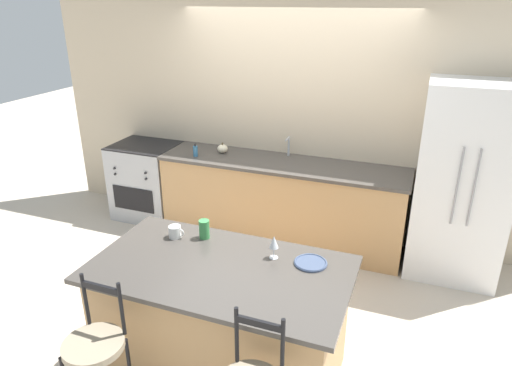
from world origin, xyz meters
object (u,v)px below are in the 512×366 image
at_px(bar_stool_near, 97,359).
at_px(refrigerator, 462,183).
at_px(soap_bottle, 195,151).
at_px(coffee_mug, 175,232).
at_px(oven_range, 148,180).
at_px(pumpkin_decoration, 223,149).
at_px(tumbler_cup, 204,229).
at_px(wine_glass, 274,243).
at_px(dinner_plate, 311,263).

bearing_deg(bar_stool_near, refrigerator, 53.18).
bearing_deg(soap_bottle, coffee_mug, -67.13).
bearing_deg(oven_range, pumpkin_decoration, 3.13).
relative_size(refrigerator, tumbler_cup, 13.13).
xyz_separation_m(oven_range, tumbler_cup, (1.69, -1.74, 0.51)).
height_order(pumpkin_decoration, soap_bottle, soap_bottle).
bearing_deg(bar_stool_near, oven_range, 117.93).
bearing_deg(pumpkin_decoration, bar_stool_near, -80.84).
xyz_separation_m(bar_stool_near, soap_bottle, (-0.69, 2.62, 0.43)).
bearing_deg(refrigerator, wine_glass, -125.20).
distance_m(tumbler_cup, pumpkin_decoration, 1.92).
xyz_separation_m(dinner_plate, tumbler_cup, (-0.85, 0.07, 0.06)).
height_order(coffee_mug, soap_bottle, soap_bottle).
height_order(coffee_mug, pumpkin_decoration, pumpkin_decoration).
bearing_deg(refrigerator, bar_stool_near, -126.82).
bearing_deg(dinner_plate, oven_range, 144.55).
height_order(oven_range, soap_bottle, soap_bottle).
xyz_separation_m(refrigerator, oven_range, (-3.55, 0.02, -0.49)).
bearing_deg(refrigerator, pumpkin_decoration, 178.34).
height_order(dinner_plate, soap_bottle, soap_bottle).
relative_size(bar_stool_near, pumpkin_decoration, 8.86).
distance_m(oven_range, dinner_plate, 3.15).
height_order(refrigerator, soap_bottle, refrigerator).
relative_size(refrigerator, soap_bottle, 13.12).
bearing_deg(oven_range, bar_stool_near, -62.07).
bearing_deg(tumbler_cup, oven_range, 134.22).
bearing_deg(dinner_plate, coffee_mug, -179.83).
bearing_deg(bar_stool_near, tumbler_cup, 78.37).
bearing_deg(dinner_plate, wine_glass, -176.48).
bearing_deg(dinner_plate, pumpkin_decoration, 129.19).
height_order(bar_stool_near, tumbler_cup, bar_stool_near).
relative_size(oven_range, bar_stool_near, 0.88).
height_order(dinner_plate, coffee_mug, coffee_mug).
height_order(bar_stool_near, soap_bottle, soap_bottle).
xyz_separation_m(refrigerator, soap_bottle, (-2.77, -0.15, 0.04)).
bearing_deg(bar_stool_near, coffee_mug, 89.77).
xyz_separation_m(coffee_mug, tumbler_cup, (0.21, 0.07, 0.03)).
bearing_deg(coffee_mug, dinner_plate, 0.17).
distance_m(dinner_plate, soap_bottle, 2.40).
bearing_deg(pumpkin_decoration, refrigerator, -1.66).
xyz_separation_m(bar_stool_near, wine_glass, (0.80, 0.96, 0.45)).
relative_size(tumbler_cup, pumpkin_decoration, 1.21).
height_order(refrigerator, pumpkin_decoration, refrigerator).
xyz_separation_m(oven_range, dinner_plate, (2.54, -1.81, 0.44)).
distance_m(oven_range, pumpkin_decoration, 1.15).
bearing_deg(soap_bottle, oven_range, 168.13).
relative_size(oven_range, pumpkin_decoration, 7.78).
relative_size(refrigerator, pumpkin_decoration, 15.91).
relative_size(oven_range, dinner_plate, 4.08).
relative_size(bar_stool_near, coffee_mug, 8.49).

